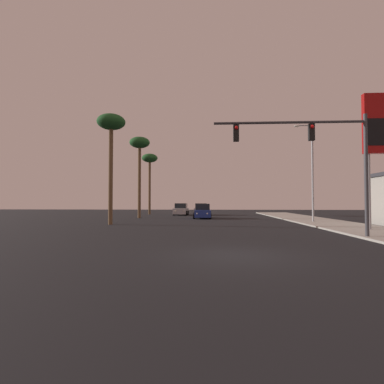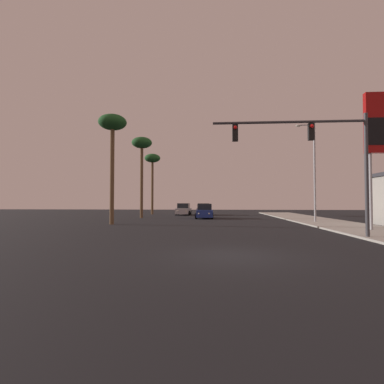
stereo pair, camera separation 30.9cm
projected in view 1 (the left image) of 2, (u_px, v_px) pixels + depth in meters
The scene contains 11 objects.
ground_plane at pixel (235, 256), 10.79m from camera, with size 120.00×120.00×0.00m, color black.
sidewalk_right at pixel (363, 229), 20.25m from camera, with size 5.00×60.00×0.12m.
car_grey at pixel (201, 210), 43.01m from camera, with size 2.04×4.34×1.68m.
car_blue at pixel (202, 212), 34.57m from camera, with size 2.04×4.34×1.68m.
car_silver at pixel (181, 210), 43.04m from camera, with size 2.04×4.34×1.68m.
traffic_light_mast at pixel (320, 149), 16.01m from camera, with size 8.15×0.36×6.50m.
street_lamp at pixel (311, 167), 27.47m from camera, with size 1.74×0.24×9.00m.
gas_station_sign at pixel (379, 131), 19.81m from camera, with size 2.00×0.42×9.00m.
palm_tree_near at pixel (111, 128), 25.52m from camera, with size 2.40×2.40×9.41m.
palm_tree_far at pixel (150, 162), 45.51m from camera, with size 2.40×2.40×9.22m.
palm_tree_mid at pixel (140, 147), 35.50m from camera, with size 2.40×2.40×9.62m.
Camera 1 is at (-0.96, -10.92, 1.95)m, focal length 28.00 mm.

